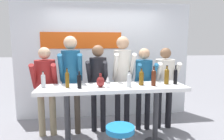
% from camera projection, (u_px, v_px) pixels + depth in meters
% --- Properties ---
extents(back_wall, '(4.00, 0.12, 2.61)m').
position_uv_depth(back_wall, '(104.00, 61.00, 4.61)').
color(back_wall, silver).
rests_on(back_wall, ground_plane).
extents(tasting_table, '(2.40, 0.60, 1.04)m').
position_uv_depth(tasting_table, '(113.00, 96.00, 3.26)').
color(tasting_table, white).
rests_on(tasting_table, ground_plane).
extents(person_far_left, '(0.46, 0.55, 1.66)m').
position_uv_depth(person_far_left, '(46.00, 82.00, 3.62)').
color(person_far_left, gray).
rests_on(person_far_left, ground_plane).
extents(person_left, '(0.42, 0.56, 1.85)m').
position_uv_depth(person_left, '(71.00, 74.00, 3.67)').
color(person_left, '#473D33').
rests_on(person_left, ground_plane).
extents(person_center_left, '(0.44, 0.56, 1.69)m').
position_uv_depth(person_center_left, '(98.00, 78.00, 3.79)').
color(person_center_left, black).
rests_on(person_center_left, ground_plane).
extents(person_center, '(0.41, 0.55, 1.85)m').
position_uv_depth(person_center, '(123.00, 72.00, 3.84)').
color(person_center, black).
rests_on(person_center, ground_plane).
extents(person_center_right, '(0.40, 0.51, 1.63)m').
position_uv_depth(person_center_right, '(144.00, 80.00, 3.88)').
color(person_center_right, black).
rests_on(person_center_right, ground_plane).
extents(person_right, '(0.49, 0.57, 1.63)m').
position_uv_depth(person_right, '(165.00, 79.00, 3.97)').
color(person_right, black).
rests_on(person_right, ground_plane).
extents(wine_bottle_0, '(0.07, 0.07, 0.32)m').
position_uv_depth(wine_bottle_0, '(154.00, 77.00, 3.25)').
color(wine_bottle_0, '#4C1E0F').
rests_on(wine_bottle_0, tasting_table).
extents(wine_bottle_1, '(0.07, 0.07, 0.27)m').
position_uv_depth(wine_bottle_1, '(79.00, 80.00, 3.07)').
color(wine_bottle_1, black).
rests_on(wine_bottle_1, tasting_table).
extents(wine_bottle_2, '(0.06, 0.06, 0.32)m').
position_uv_depth(wine_bottle_2, '(175.00, 76.00, 3.37)').
color(wine_bottle_2, black).
rests_on(wine_bottle_2, tasting_table).
extents(wine_bottle_3, '(0.06, 0.06, 0.31)m').
position_uv_depth(wine_bottle_3, '(67.00, 79.00, 3.11)').
color(wine_bottle_3, brown).
rests_on(wine_bottle_3, tasting_table).
extents(wine_bottle_4, '(0.08, 0.08, 0.28)m').
position_uv_depth(wine_bottle_4, '(141.00, 77.00, 3.29)').
color(wine_bottle_4, brown).
rests_on(wine_bottle_4, tasting_table).
extents(wine_bottle_5, '(0.07, 0.07, 0.26)m').
position_uv_depth(wine_bottle_5, '(43.00, 80.00, 3.12)').
color(wine_bottle_5, '#B7BCC1').
rests_on(wine_bottle_5, tasting_table).
extents(wine_bottle_6, '(0.08, 0.08, 0.32)m').
position_uv_depth(wine_bottle_6, '(167.00, 75.00, 3.37)').
color(wine_bottle_6, brown).
rests_on(wine_bottle_6, tasting_table).
extents(wine_bottle_7, '(0.07, 0.07, 0.26)m').
position_uv_depth(wine_bottle_7, '(129.00, 79.00, 3.15)').
color(wine_bottle_7, '#B7BCC1').
rests_on(wine_bottle_7, tasting_table).
extents(wine_glass_0, '(0.07, 0.07, 0.18)m').
position_uv_depth(wine_glass_0, '(108.00, 79.00, 3.15)').
color(wine_glass_0, silver).
rests_on(wine_glass_0, tasting_table).
extents(decorative_vase, '(0.13, 0.13, 0.22)m').
position_uv_depth(decorative_vase, '(100.00, 82.00, 3.15)').
color(decorative_vase, maroon).
rests_on(decorative_vase, tasting_table).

